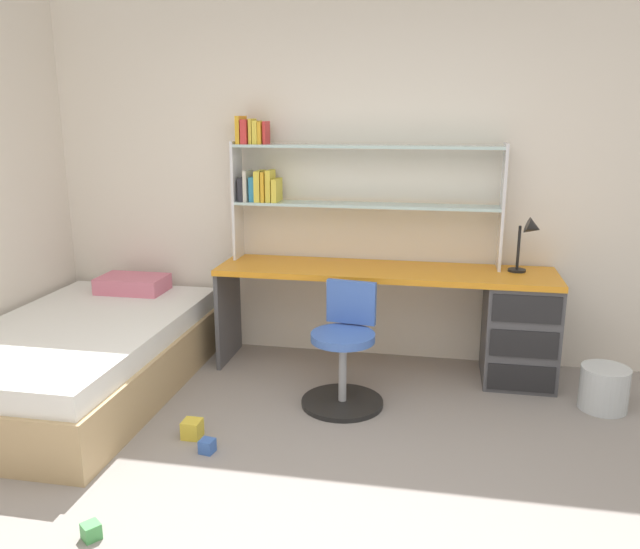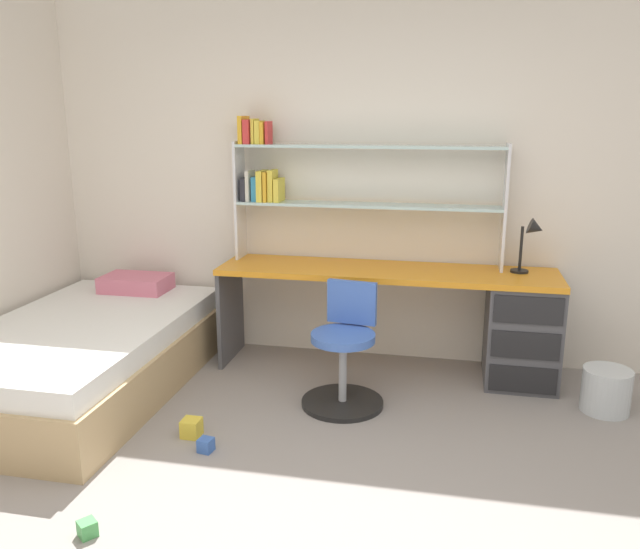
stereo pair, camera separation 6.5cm
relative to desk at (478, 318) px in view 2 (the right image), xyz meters
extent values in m
cube|color=silver|center=(-0.77, 0.33, 0.96)|extent=(5.88, 0.06, 2.79)
cube|color=orange|center=(-0.64, 0.00, 0.29)|extent=(2.34, 0.56, 0.04)
cube|color=#4C4C51|center=(0.29, 0.00, -0.08)|extent=(0.47, 0.53, 0.71)
cube|color=#4C4C51|center=(-1.80, 0.00, -0.08)|extent=(0.03, 0.50, 0.71)
cube|color=black|center=(0.29, -0.27, -0.32)|extent=(0.43, 0.01, 0.18)
cube|color=black|center=(0.29, -0.27, -0.08)|extent=(0.43, 0.01, 0.18)
cube|color=black|center=(0.29, -0.27, 0.16)|extent=(0.43, 0.01, 0.18)
cube|color=silver|center=(-1.75, 0.16, 0.74)|extent=(0.02, 0.22, 0.86)
cube|color=silver|center=(0.13, 0.16, 0.74)|extent=(0.02, 0.22, 0.86)
cube|color=silver|center=(-0.81, 0.16, 0.73)|extent=(1.87, 0.22, 0.02)
cube|color=silver|center=(-0.81, 0.16, 1.14)|extent=(1.87, 0.22, 0.02)
cube|color=#26262D|center=(-1.70, 0.16, 0.83)|extent=(0.04, 0.16, 0.17)
cube|color=beige|center=(-1.67, 0.16, 0.85)|extent=(0.03, 0.17, 0.22)
cube|color=#338CBF|center=(-1.62, 0.16, 0.83)|extent=(0.04, 0.13, 0.17)
cube|color=yellow|center=(-1.57, 0.16, 0.85)|extent=(0.04, 0.19, 0.22)
cube|color=gold|center=(-1.53, 0.16, 0.85)|extent=(0.02, 0.20, 0.22)
cube|color=yellow|center=(-1.50, 0.16, 0.86)|extent=(0.04, 0.16, 0.23)
cube|color=yellow|center=(-1.45, 0.16, 0.83)|extent=(0.04, 0.19, 0.17)
cube|color=gold|center=(-1.71, 0.16, 1.25)|extent=(0.03, 0.19, 0.20)
cube|color=red|center=(-1.66, 0.16, 1.24)|extent=(0.04, 0.19, 0.17)
cube|color=yellow|center=(-1.62, 0.16, 1.24)|extent=(0.02, 0.14, 0.18)
cube|color=yellow|center=(-1.59, 0.16, 1.23)|extent=(0.04, 0.15, 0.16)
cube|color=gold|center=(-1.55, 0.16, 1.23)|extent=(0.02, 0.17, 0.15)
cube|color=red|center=(-1.52, 0.16, 1.23)|extent=(0.02, 0.13, 0.16)
cylinder|color=black|center=(0.25, 0.09, 0.32)|extent=(0.12, 0.12, 0.02)
cylinder|color=black|center=(0.25, 0.09, 0.48)|extent=(0.02, 0.02, 0.30)
cone|color=black|center=(0.33, 0.04, 0.63)|extent=(0.12, 0.11, 0.13)
cylinder|color=black|center=(-0.83, -0.63, -0.42)|extent=(0.52, 0.52, 0.03)
cylinder|color=#A5A8AD|center=(-0.83, -0.63, -0.22)|extent=(0.05, 0.05, 0.43)
cylinder|color=#3F66BF|center=(-0.83, -0.63, 0.02)|extent=(0.40, 0.40, 0.05)
cube|color=#3F66BF|center=(-0.81, -0.45, 0.19)|extent=(0.32, 0.08, 0.28)
cube|color=tan|center=(-2.56, -0.75, -0.27)|extent=(1.25, 2.07, 0.33)
cube|color=white|center=(-2.56, -0.75, -0.03)|extent=(1.19, 2.01, 0.14)
cube|color=#D8728C|center=(-2.56, 0.03, 0.10)|extent=(0.50, 0.32, 0.12)
cylinder|color=silver|center=(0.78, -0.38, -0.30)|extent=(0.29, 0.29, 0.27)
cube|color=gold|center=(-1.61, -1.21, -0.38)|extent=(0.10, 0.10, 0.10)
cube|color=#3860B7|center=(-1.47, -1.35, -0.40)|extent=(0.09, 0.09, 0.07)
cube|color=#479E51|center=(-1.70, -2.14, -0.40)|extent=(0.10, 0.10, 0.07)
camera|label=1|loc=(-0.27, -4.32, 1.36)|focal=35.80mm
camera|label=2|loc=(-0.20, -4.30, 1.36)|focal=35.80mm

